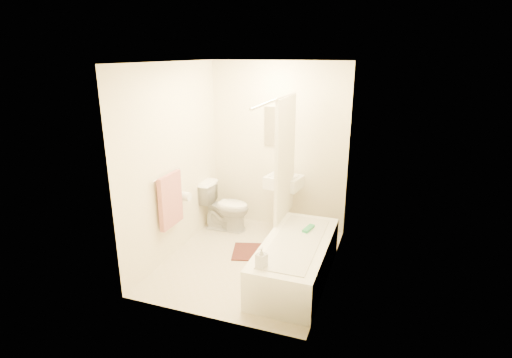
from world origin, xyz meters
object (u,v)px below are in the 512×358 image
(toilet, at_px, (226,207))
(soap_bottle, at_px, (262,258))
(bath_mat, at_px, (257,252))
(bathtub, at_px, (296,260))
(sink, at_px, (284,202))

(toilet, bearing_deg, soap_bottle, -146.95)
(toilet, xyz_separation_m, bath_mat, (0.68, -0.56, -0.34))
(toilet, distance_m, bathtub, 1.63)
(soap_bottle, bearing_deg, bath_mat, 111.57)
(sink, bearing_deg, toilet, -158.78)
(toilet, relative_size, bath_mat, 1.13)
(bathtub, bearing_deg, soap_bottle, -106.40)
(toilet, height_order, bath_mat, toilet)
(sink, relative_size, soap_bottle, 4.41)
(bathtub, distance_m, soap_bottle, 0.76)
(sink, distance_m, bathtub, 1.26)
(soap_bottle, bearing_deg, sink, 98.70)
(bath_mat, xyz_separation_m, soap_bottle, (0.42, -1.07, 0.55))
(bath_mat, height_order, soap_bottle, soap_bottle)
(toilet, xyz_separation_m, bathtub, (1.30, -0.98, -0.12))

